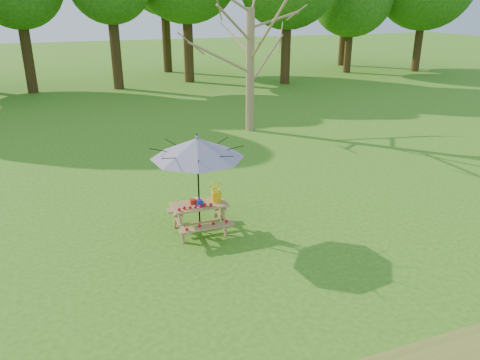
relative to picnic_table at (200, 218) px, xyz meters
name	(u,v)px	position (x,y,z in m)	size (l,w,h in m)	color
ground	(131,315)	(-1.91, -2.48, -0.33)	(120.00, 120.00, 0.00)	#377015
picnic_table	(200,218)	(0.00, 0.00, 0.00)	(1.20, 1.32, 0.67)	#9A7C45
patio_umbrella	(197,148)	(0.00, 0.00, 1.62)	(2.44, 2.44, 2.25)	black
produce_bins	(197,202)	(-0.05, 0.03, 0.40)	(0.24, 0.39, 0.13)	red
tomatoes_row	(195,207)	(-0.15, -0.18, 0.38)	(0.77, 0.13, 0.07)	red
flower_bucket	(216,190)	(0.40, 0.01, 0.60)	(0.31, 0.27, 0.49)	#FFB80D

